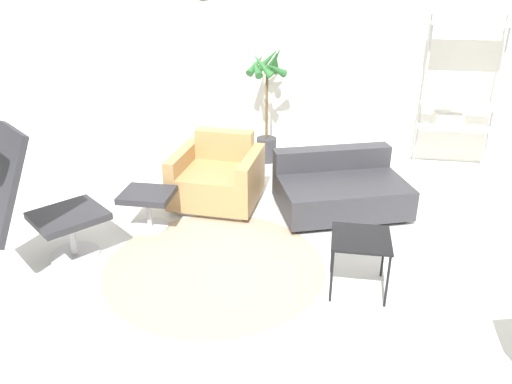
{
  "coord_description": "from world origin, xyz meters",
  "views": [
    {
      "loc": [
        0.7,
        -3.74,
        2.41
      ],
      "look_at": [
        0.05,
        0.22,
        0.55
      ],
      "focal_mm": 35.0,
      "sensor_mm": 36.0,
      "label": 1
    }
  ],
  "objects": [
    {
      "name": "couch_low",
      "position": [
        0.8,
        1.11,
        0.22
      ],
      "size": [
        1.51,
        1.27,
        0.59
      ],
      "rotation": [
        0.0,
        0.0,
        3.48
      ],
      "color": "black",
      "rests_on": "ground_plane"
    },
    {
      "name": "shelf_unit",
      "position": [
        2.12,
        2.48,
        0.92
      ],
      "size": [
        0.91,
        0.28,
        2.08
      ],
      "color": "#BCBCC1",
      "rests_on": "ground_plane"
    },
    {
      "name": "ottoman",
      "position": [
        -1.05,
        0.4,
        0.29
      ],
      "size": [
        0.49,
        0.42,
        0.39
      ],
      "color": "#BCBCC1",
      "rests_on": "ground_plane"
    },
    {
      "name": "ground_plane",
      "position": [
        0.0,
        0.0,
        0.0
      ],
      "size": [
        12.0,
        12.0,
        0.0
      ],
      "primitive_type": "plane",
      "color": "silver"
    },
    {
      "name": "lounge_chair",
      "position": [
        -1.74,
        -0.47,
        0.76
      ],
      "size": [
        1.02,
        1.1,
        1.35
      ],
      "rotation": [
        0.0,
        0.0,
        -0.68
      ],
      "color": "#BCBCC1",
      "rests_on": "ground_plane"
    },
    {
      "name": "wall_back",
      "position": [
        -0.0,
        2.82,
        1.4
      ],
      "size": [
        12.0,
        0.09,
        2.8
      ],
      "color": "silver",
      "rests_on": "ground_plane"
    },
    {
      "name": "armchair_red",
      "position": [
        -0.5,
        1.07,
        0.28
      ],
      "size": [
        0.93,
        0.89,
        0.74
      ],
      "rotation": [
        0.0,
        0.0,
        3.08
      ],
      "color": "silver",
      "rests_on": "ground_plane"
    },
    {
      "name": "round_rug",
      "position": [
        -0.25,
        -0.18,
        0.0
      ],
      "size": [
        1.92,
        1.92,
        0.01
      ],
      "color": "tan",
      "rests_on": "ground_plane"
    },
    {
      "name": "side_table",
      "position": [
        0.96,
        -0.31,
        0.42
      ],
      "size": [
        0.46,
        0.46,
        0.47
      ],
      "color": "black",
      "rests_on": "ground_plane"
    },
    {
      "name": "potted_plant",
      "position": [
        -0.17,
        2.41,
        0.75
      ],
      "size": [
        0.53,
        0.52,
        1.5
      ],
      "color": "#333338",
      "rests_on": "ground_plane"
    }
  ]
}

